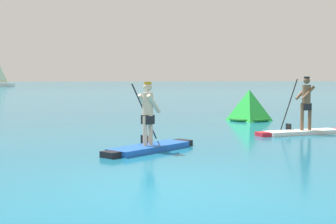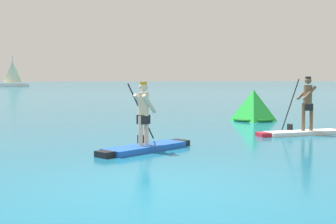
# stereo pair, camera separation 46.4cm
# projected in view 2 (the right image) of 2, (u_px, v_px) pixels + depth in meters

# --- Properties ---
(ground) EXTENTS (440.00, 440.00, 0.00)m
(ground) POSITION_uv_depth(u_px,v_px,m) (153.00, 188.00, 7.49)
(ground) COLOR #196B8C
(paddleboarder_mid_center) EXTENTS (2.47, 2.16, 1.68)m
(paddleboarder_mid_center) POSITION_uv_depth(u_px,v_px,m) (145.00, 138.00, 11.28)
(paddleboarder_mid_center) COLOR blue
(paddleboarder_mid_center) RESTS_ON ground
(paddleboarder_far_right) EXTENTS (3.21, 1.11, 1.83)m
(paddleboarder_far_right) POSITION_uv_depth(u_px,v_px,m) (304.00, 123.00, 14.48)
(paddleboarder_far_right) COLOR white
(paddleboarder_far_right) RESTS_ON ground
(race_marker_buoy) EXTENTS (1.74, 1.74, 1.29)m
(race_marker_buoy) POSITION_uv_depth(u_px,v_px,m) (253.00, 107.00, 19.15)
(race_marker_buoy) COLOR green
(race_marker_buoy) RESTS_ON ground
(sailboat_left_horizon) EXTENTS (6.16, 1.54, 6.31)m
(sailboat_left_horizon) POSITION_uv_depth(u_px,v_px,m) (13.00, 83.00, 93.75)
(sailboat_left_horizon) COLOR white
(sailboat_left_horizon) RESTS_ON ground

